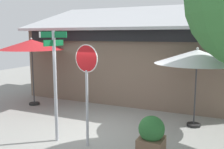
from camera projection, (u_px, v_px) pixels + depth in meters
ground_plane at (101, 134)px, 7.73m from camera, size 28.00×28.00×0.10m
cafe_building at (136, 61)px, 12.06m from camera, size 9.91×4.62×4.49m
street_sign_post at (55, 75)px, 6.82m from camera, size 0.88×0.82×3.04m
stop_sign at (87, 77)px, 6.48m from camera, size 0.71×0.14×2.70m
patio_umbrella_crimson_left at (32, 45)px, 10.41m from camera, size 2.66×2.66×2.83m
patio_umbrella_ivory_center at (197, 57)px, 7.88m from camera, size 2.65×2.65×2.56m
sidewalk_planter at (151, 138)px, 5.92m from camera, size 0.62×0.62×1.07m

